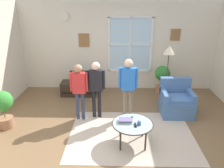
% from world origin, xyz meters
% --- Properties ---
extents(ground_plane, '(6.55, 6.04, 0.02)m').
position_xyz_m(ground_plane, '(0.00, 0.00, -0.01)').
color(ground_plane, brown).
extents(back_wall, '(5.95, 0.17, 2.69)m').
position_xyz_m(back_wall, '(0.01, 2.78, 1.35)').
color(back_wall, beige).
rests_on(back_wall, ground_plane).
extents(area_rug, '(2.62, 1.94, 0.01)m').
position_xyz_m(area_rug, '(0.28, 0.07, 0.00)').
color(area_rug, '#C6B29E').
rests_on(area_rug, ground_plane).
extents(tv_stand, '(1.05, 0.47, 0.41)m').
position_xyz_m(tv_stand, '(-1.18, 2.14, 0.21)').
color(tv_stand, '#2D2319').
rests_on(tv_stand, ground_plane).
extents(television, '(0.49, 0.08, 0.35)m').
position_xyz_m(television, '(-1.18, 2.14, 0.60)').
color(television, '#4C4C4C').
rests_on(television, tv_stand).
extents(armchair, '(0.76, 0.74, 0.87)m').
position_xyz_m(armchair, '(1.46, 1.04, 0.33)').
color(armchair, '#476B9E').
rests_on(armchair, ground_plane).
extents(coffee_table, '(0.81, 0.81, 0.45)m').
position_xyz_m(coffee_table, '(0.28, -0.23, 0.42)').
color(coffee_table, '#99B2B7').
rests_on(coffee_table, ground_plane).
extents(book_stack, '(0.26, 0.17, 0.06)m').
position_xyz_m(book_stack, '(0.14, -0.18, 0.48)').
color(book_stack, '#AEA3BB').
rests_on(book_stack, coffee_table).
extents(cup, '(0.07, 0.07, 0.08)m').
position_xyz_m(cup, '(0.40, -0.29, 0.49)').
color(cup, '#334C8C').
rests_on(cup, coffee_table).
extents(remote_near_books, '(0.11, 0.14, 0.02)m').
position_xyz_m(remote_near_books, '(0.25, -0.05, 0.46)').
color(remote_near_books, black).
rests_on(remote_near_books, coffee_table).
extents(remote_near_cup, '(0.04, 0.14, 0.02)m').
position_xyz_m(remote_near_cup, '(0.32, -0.31, 0.46)').
color(remote_near_cup, black).
rests_on(remote_near_cup, coffee_table).
extents(person_blue_shirt, '(0.44, 0.20, 1.47)m').
position_xyz_m(person_blue_shirt, '(0.22, 0.79, 0.92)').
color(person_blue_shirt, '#726656').
rests_on(person_blue_shirt, ground_plane).
extents(person_red_shirt, '(0.41, 0.19, 1.37)m').
position_xyz_m(person_red_shirt, '(-0.90, 0.69, 0.86)').
color(person_red_shirt, '#333851').
rests_on(person_red_shirt, ground_plane).
extents(person_black_shirt, '(0.42, 0.19, 1.40)m').
position_xyz_m(person_black_shirt, '(-0.52, 0.80, 0.88)').
color(person_black_shirt, black).
rests_on(person_black_shirt, ground_plane).
extents(potted_plant_by_window, '(0.45, 0.45, 0.88)m').
position_xyz_m(potted_plant_by_window, '(1.33, 2.30, 0.53)').
color(potted_plant_by_window, '#9E6B4C').
rests_on(potted_plant_by_window, ground_plane).
extents(potted_plant_corner, '(0.45, 0.45, 0.88)m').
position_xyz_m(potted_plant_corner, '(-2.53, 0.29, 0.53)').
color(potted_plant_corner, '#9E6B4C').
rests_on(potted_plant_corner, ground_plane).
extents(floor_lamp, '(0.32, 0.32, 1.57)m').
position_xyz_m(floor_lamp, '(1.35, 1.84, 1.31)').
color(floor_lamp, black).
rests_on(floor_lamp, ground_plane).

